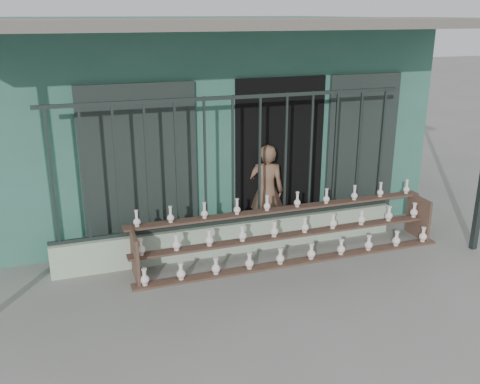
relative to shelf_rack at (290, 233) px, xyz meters
name	(u,v)px	position (x,y,z in m)	size (l,w,h in m)	color
ground	(266,293)	(-0.69, -0.89, -0.36)	(60.00, 60.00, 0.00)	slate
workshop_building	(183,107)	(-0.69, 3.34, 1.26)	(7.40, 6.60, 3.21)	#306756
parapet_wall	(233,237)	(-0.69, 0.41, -0.13)	(5.00, 0.20, 0.45)	#AAC0A5
security_fence	(233,161)	(-0.69, 0.41, 0.99)	(5.00, 0.04, 1.80)	#283330
shelf_rack	(290,233)	(0.00, 0.00, 0.00)	(4.50, 0.68, 0.85)	brown
elderly_woman	(266,191)	(-0.03, 0.81, 0.37)	(0.53, 0.35, 1.44)	brown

